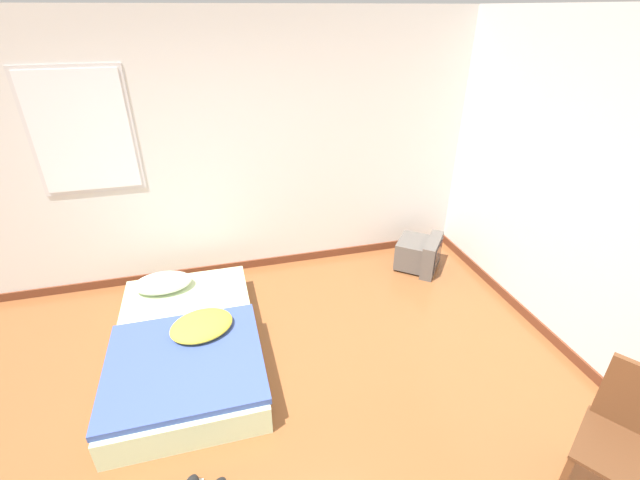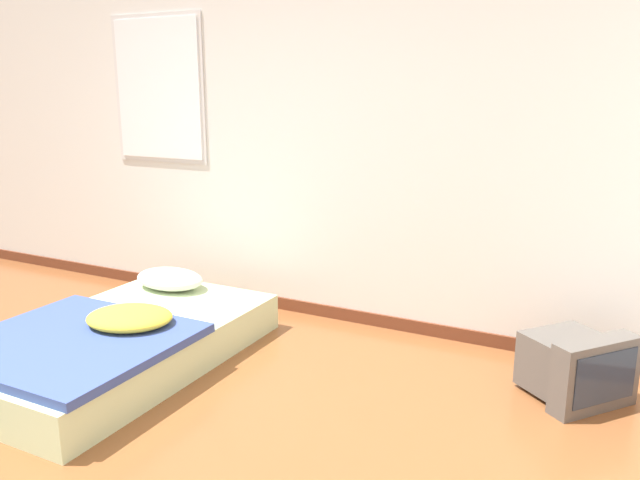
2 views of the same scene
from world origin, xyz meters
The scene contains 5 objects.
ground_plane centered at (0.00, 0.00, 0.00)m, with size 20.00×20.00×0.00m, color brown.
wall_back centered at (-0.01, 2.45, 1.29)m, with size 7.82×0.08×2.60m.
mattress_bed centered at (-0.36, 1.15, 0.15)m, with size 1.14×1.85×0.38m.
crt_tv centered at (2.13, 1.93, 0.18)m, with size 0.62×0.62×0.38m.
wooden_chair centered at (2.07, -0.66, 0.52)m, with size 0.62×0.62×0.89m.
Camera 1 is at (0.01, -1.72, 2.57)m, focal length 24.00 mm.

